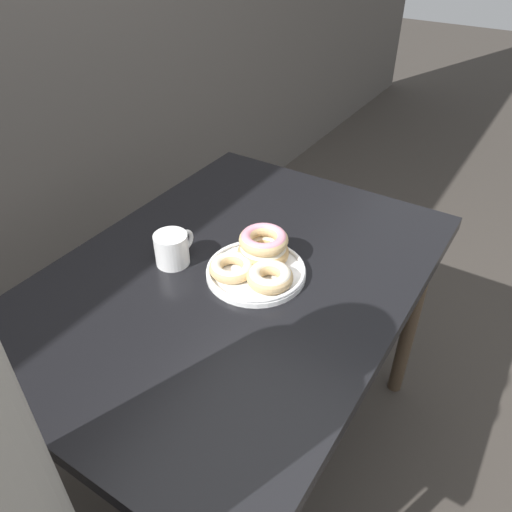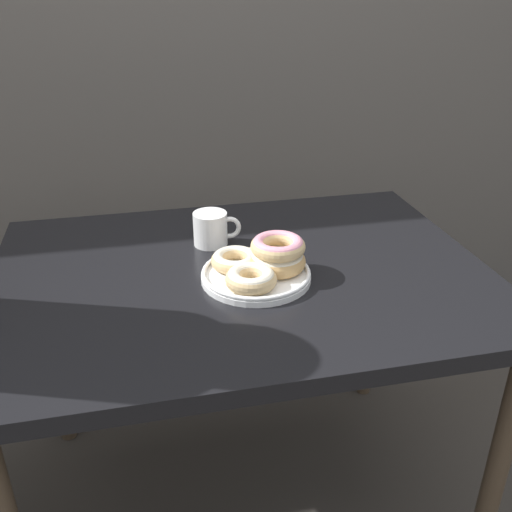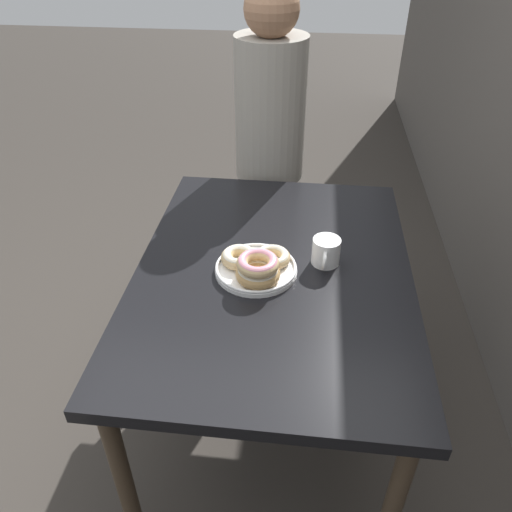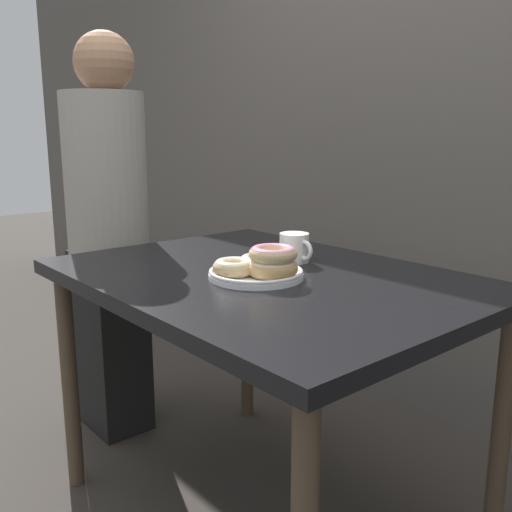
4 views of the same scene
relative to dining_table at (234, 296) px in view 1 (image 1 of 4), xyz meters
The scene contains 4 objects.
ground_plane 0.70m from the dining_table, 90.00° to the right, with size 14.00×14.00×0.00m, color #38332D.
dining_table is the anchor object (origin of this frame).
donut_plate 0.13m from the dining_table, 54.35° to the right, with size 0.27×0.26×0.09m.
coffee_mug 0.20m from the dining_table, 106.37° to the left, with size 0.12×0.09×0.09m.
Camera 1 is at (-0.81, -0.41, 1.55)m, focal length 35.00 mm.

